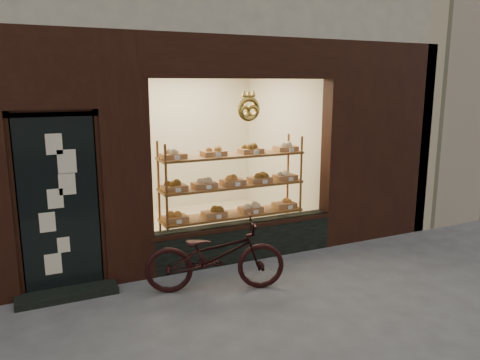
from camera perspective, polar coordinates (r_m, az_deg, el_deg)
ground at (r=4.99m, az=6.91°, el=-18.31°), size 90.00×90.00×0.00m
display_shelf at (r=6.98m, az=-0.90°, el=-1.73°), size 2.20×0.45×1.70m
bicycle at (r=5.74m, az=-3.05°, el=-9.17°), size 1.79×1.09×0.89m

